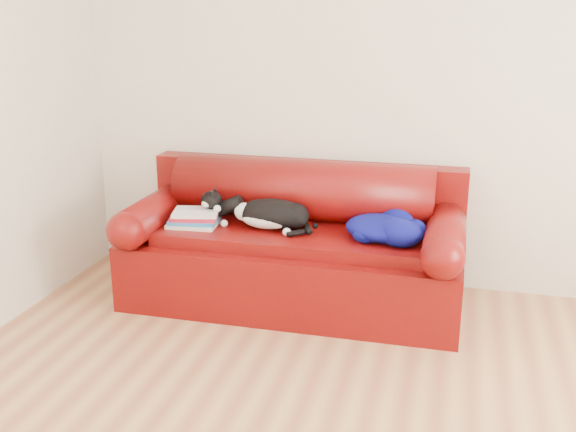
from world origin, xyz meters
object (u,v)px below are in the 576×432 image
book_stack (195,218)px  blanket (384,227)px  sofa_base (294,267)px  cat (271,215)px

book_stack → blanket: 1.19m
sofa_base → book_stack: (-0.62, -0.11, 0.31)m
sofa_base → book_stack: book_stack is taller
cat → book_stack: bearing=-169.0°
sofa_base → blanket: blanket is taller
sofa_base → cat: (-0.13, -0.05, 0.35)m
sofa_base → cat: size_ratio=3.25×
sofa_base → book_stack: 0.70m
blanket → sofa_base: bearing=174.6°
cat → blanket: bearing=3.1°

